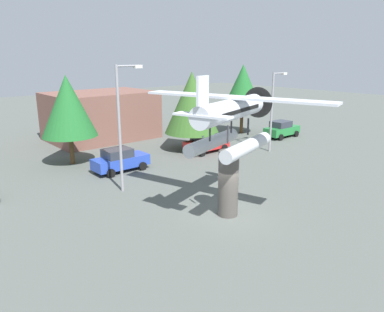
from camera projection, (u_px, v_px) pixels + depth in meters
The scene contains 12 objects.
ground_plane at pixel (227, 215), 20.46m from camera, with size 140.00×140.00×0.00m, color #515651.
display_pedestal at pixel (228, 183), 19.98m from camera, with size 1.10×1.10×3.63m, color #4C4742.
floatplane_monument at pixel (231, 119), 19.16m from camera, with size 7.20×10.26×4.00m.
car_mid_blue at pixel (120, 160), 27.84m from camera, with size 4.20×2.02×1.76m.
car_far_red at pixel (206, 142), 33.30m from camera, with size 4.20×2.02×1.76m.
car_distant_green at pixel (282, 129), 39.25m from camera, with size 4.20×2.02×1.76m.
streetlight_primary at pixel (122, 120), 22.90m from camera, with size 1.84×0.28×7.95m.
streetlight_secondary at pixel (273, 106), 32.87m from camera, with size 1.84×0.28×7.02m.
storefront_building at pixel (101, 116), 38.36m from camera, with size 10.23×7.37×4.82m, color brown.
tree_east at pixel (68, 106), 28.73m from camera, with size 4.28×4.28×7.03m.
tree_center_back at pixel (192, 103), 33.28m from camera, with size 4.92×4.92×7.08m.
tree_far_east at pixel (243, 88), 40.26m from camera, with size 4.46×4.46×7.49m.
Camera 1 is at (-13.77, -13.05, 8.54)m, focal length 34.76 mm.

